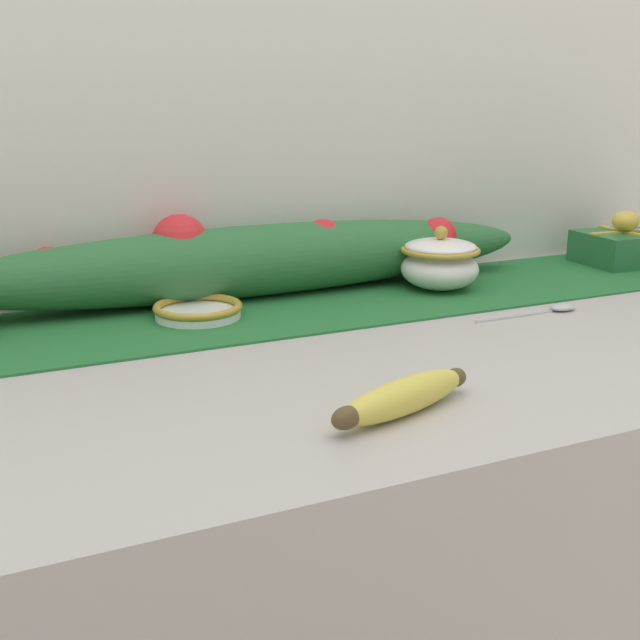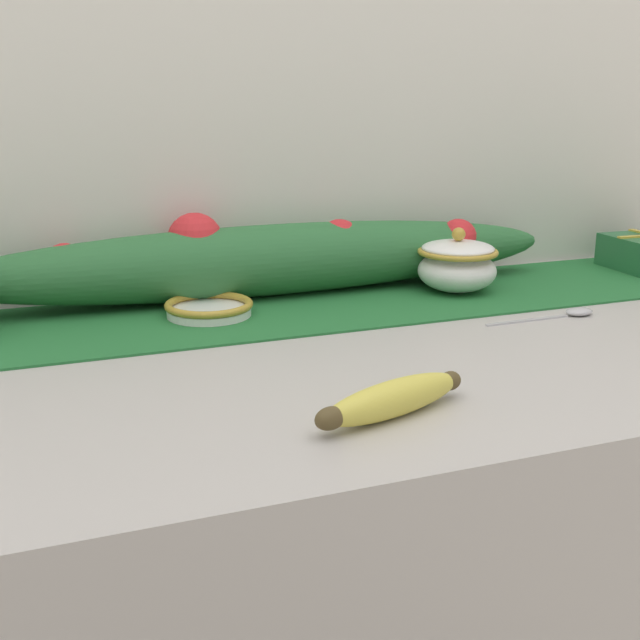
% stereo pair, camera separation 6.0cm
% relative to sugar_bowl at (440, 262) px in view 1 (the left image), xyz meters
% --- Properties ---
extents(back_wall, '(2.38, 0.04, 2.40)m').
position_rel_sugar_bowl_xyz_m(back_wall, '(-0.26, 0.16, 0.24)').
color(back_wall, silver).
rests_on(back_wall, ground_plane).
extents(table_runner, '(1.46, 0.26, 0.00)m').
position_rel_sugar_bowl_xyz_m(table_runner, '(-0.26, 0.00, -0.04)').
color(table_runner, '#236B33').
rests_on(table_runner, countertop).
extents(sugar_bowl, '(0.12, 0.12, 0.10)m').
position_rel_sugar_bowl_xyz_m(sugar_bowl, '(0.00, 0.00, 0.00)').
color(sugar_bowl, white).
rests_on(sugar_bowl, countertop).
extents(small_dish, '(0.12, 0.12, 0.02)m').
position_rel_sugar_bowl_xyz_m(small_dish, '(-0.38, -0.00, -0.03)').
color(small_dish, white).
rests_on(small_dish, countertop).
extents(banana, '(0.18, 0.08, 0.03)m').
position_rel_sugar_bowl_xyz_m(banana, '(-0.30, -0.39, -0.03)').
color(banana, '#DBCC4C').
rests_on(banana, countertop).
extents(spoon, '(0.17, 0.03, 0.01)m').
position_rel_sugar_bowl_xyz_m(spoon, '(0.08, -0.17, -0.04)').
color(spoon, '#B7B7BC').
rests_on(spoon, countertop).
extents(gift_box, '(0.15, 0.13, 0.09)m').
position_rel_sugar_bowl_xyz_m(gift_box, '(0.39, 0.03, -0.01)').
color(gift_box, '#236638').
rests_on(gift_box, countertop).
extents(poinsettia_garland, '(0.91, 0.11, 0.12)m').
position_rel_sugar_bowl_xyz_m(poinsettia_garland, '(-0.26, 0.08, 0.01)').
color(poinsettia_garland, '#2D6B38').
rests_on(poinsettia_garland, countertop).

